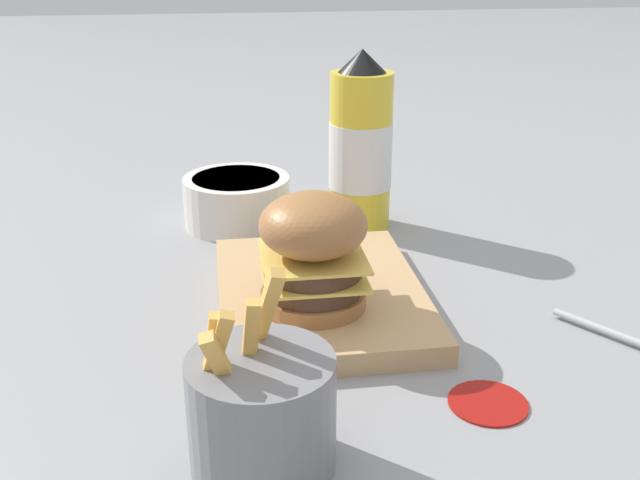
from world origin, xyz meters
The scene contains 7 objects.
ground_plane centered at (0.00, 0.00, 0.00)m, with size 6.00×6.00×0.00m, color gray.
serving_board centered at (-0.05, 0.04, 0.01)m, with size 0.28×0.21×0.02m.
burger centered at (-0.09, 0.05, 0.08)m, with size 0.10×0.10×0.11m.
ketchup_bottle centered at (0.17, -0.04, 0.10)m, with size 0.08×0.08×0.23m.
fries_basket centered at (-0.29, 0.12, 0.05)m, with size 0.10×0.10×0.15m.
side_bowl centered at (0.19, 0.11, 0.03)m, with size 0.14×0.14×0.06m.
ketchup_puddle centered at (-0.24, -0.07, 0.00)m, with size 0.07×0.07×0.00m.
Camera 1 is at (-0.73, 0.14, 0.36)m, focal length 42.00 mm.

